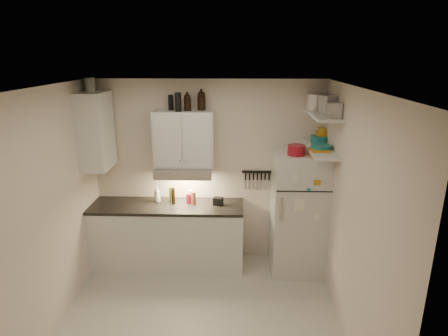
{
  "coord_description": "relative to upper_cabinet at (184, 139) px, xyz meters",
  "views": [
    {
      "loc": [
        0.39,
        -3.55,
        2.91
      ],
      "look_at": [
        0.25,
        0.9,
        1.55
      ],
      "focal_mm": 30.0,
      "sensor_mm": 36.0,
      "label": 1
    }
  ],
  "objects": [
    {
      "name": "side_jar",
      "position": [
        -1.2,
        -0.02,
        0.71
      ],
      "size": [
        0.13,
        0.13,
        0.17
      ],
      "primitive_type": "cylinder",
      "rotation": [
        0.0,
        0.0,
        0.0
      ],
      "color": "silver",
      "rests_on": "side_cabinet"
    },
    {
      "name": "growler_a",
      "position": [
        0.06,
        -0.0,
        0.49
      ],
      "size": [
        0.11,
        0.11,
        0.23
      ],
      "primitive_type": null,
      "rotation": [
        0.0,
        0.0,
        -0.12
      ],
      "color": "black",
      "rests_on": "upper_cabinet"
    },
    {
      "name": "stock_pot",
      "position": [
        1.73,
        0.03,
        0.49
      ],
      "size": [
        0.32,
        0.32,
        0.21
      ],
      "primitive_type": "cylinder",
      "rotation": [
        0.0,
        0.0,
        -0.1
      ],
      "color": "silver",
      "rests_on": "shelf_hi"
    },
    {
      "name": "side_cabinet",
      "position": [
        -1.14,
        -0.14,
        0.12
      ],
      "size": [
        0.33,
        0.55,
        1.0
      ],
      "primitive_type": "cube",
      "color": "silver",
      "rests_on": "left_wall"
    },
    {
      "name": "soap_bottle",
      "position": [
        -0.4,
        -0.03,
        -0.78
      ],
      "size": [
        0.1,
        0.1,
        0.26
      ],
      "primitive_type": "imported",
      "rotation": [
        0.0,
        0.0,
        -0.03
      ],
      "color": "silver",
      "rests_on": "countertop"
    },
    {
      "name": "shelf_hi",
      "position": [
        1.75,
        -0.31,
        0.38
      ],
      "size": [
        0.3,
        0.95,
        0.03
      ],
      "primitive_type": "cube",
      "color": "silver",
      "rests_on": "right_wall"
    },
    {
      "name": "ceiling",
      "position": [
        0.3,
        -1.33,
        0.78
      ],
      "size": [
        3.2,
        3.0,
        0.02
      ],
      "primitive_type": "cube",
      "color": "silver",
      "rests_on": "ground"
    },
    {
      "name": "pepper_mill",
      "position": [
        0.12,
        -0.1,
        -0.81
      ],
      "size": [
        0.06,
        0.06,
        0.18
      ],
      "primitive_type": "cylinder",
      "rotation": [
        0.0,
        0.0,
        -0.04
      ],
      "color": "brown",
      "rests_on": "countertop"
    },
    {
      "name": "spice_jar",
      "position": [
        1.61,
        -0.29,
        -0.07
      ],
      "size": [
        0.08,
        0.08,
        0.1
      ],
      "primitive_type": "cylinder",
      "rotation": [
        0.0,
        0.0,
        -0.33
      ],
      "color": "silver",
      "rests_on": "fridge"
    },
    {
      "name": "upper_cabinet",
      "position": [
        0.0,
        0.0,
        0.0
      ],
      "size": [
        0.8,
        0.33,
        0.75
      ],
      "primitive_type": "cube",
      "color": "silver",
      "rests_on": "back_wall"
    },
    {
      "name": "bowl_teal",
      "position": [
        1.81,
        0.02,
        -0.0
      ],
      "size": [
        0.23,
        0.23,
        0.09
      ],
      "primitive_type": "cylinder",
      "color": "#16747A",
      "rests_on": "shelf_lo"
    },
    {
      "name": "book_stack",
      "position": [
        1.72,
        -0.38,
        -0.08
      ],
      "size": [
        0.25,
        0.3,
        0.09
      ],
      "primitive_type": "cube",
      "rotation": [
        0.0,
        0.0,
        0.08
      ],
      "color": "#C68418",
      "rests_on": "fridge"
    },
    {
      "name": "fridge",
      "position": [
        1.55,
        -0.18,
        -0.98
      ],
      "size": [
        0.7,
        0.68,
        1.7
      ],
      "primitive_type": "cube",
      "color": "silver",
      "rests_on": "floor"
    },
    {
      "name": "base_cabinet",
      "position": [
        -0.25,
        -0.14,
        -1.39
      ],
      "size": [
        2.1,
        0.6,
        0.88
      ],
      "primitive_type": "cube",
      "color": "silver",
      "rests_on": "floor"
    },
    {
      "name": "thermos_a",
      "position": [
        -0.05,
        -0.08,
        0.5
      ],
      "size": [
        0.09,
        0.09,
        0.24
      ],
      "primitive_type": "cylinder",
      "rotation": [
        0.0,
        0.0,
        0.11
      ],
      "color": "black",
      "rests_on": "upper_cabinet"
    },
    {
      "name": "shelf_lo",
      "position": [
        1.75,
        -0.31,
        -0.07
      ],
      "size": [
        0.3,
        0.95,
        0.03
      ],
      "primitive_type": "cube",
      "color": "silver",
      "rests_on": "right_wall"
    },
    {
      "name": "red_jar",
      "position": [
        0.05,
        -0.06,
        -0.83
      ],
      "size": [
        0.09,
        0.09,
        0.14
      ],
      "primitive_type": "cylinder",
      "rotation": [
        0.0,
        0.0,
        0.37
      ],
      "color": "maroon",
      "rests_on": "countertop"
    },
    {
      "name": "knife_strip",
      "position": [
        1.0,
        0.15,
        -0.51
      ],
      "size": [
        0.42,
        0.02,
        0.03
      ],
      "primitive_type": "cube",
      "color": "black",
      "rests_on": "back_wall"
    },
    {
      "name": "growler_b",
      "position": [
        0.24,
        0.05,
        0.5
      ],
      "size": [
        0.14,
        0.14,
        0.26
      ],
      "primitive_type": null,
      "rotation": [
        0.0,
        0.0,
        0.4
      ],
      "color": "black",
      "rests_on": "upper_cabinet"
    },
    {
      "name": "oil_bottle",
      "position": [
        -0.21,
        -0.04,
        -0.79
      ],
      "size": [
        0.05,
        0.05,
        0.22
      ],
      "primitive_type": "cylinder",
      "rotation": [
        0.0,
        0.0,
        0.22
      ],
      "color": "#4E711C",
      "rests_on": "countertop"
    },
    {
      "name": "bowl_yellow",
      "position": [
        1.86,
        0.08,
        0.12
      ],
      "size": [
        0.14,
        0.14,
        0.05
      ],
      "primitive_type": "cylinder",
      "color": "#B98420",
      "rests_on": "bowl_orange"
    },
    {
      "name": "right_wall",
      "position": [
        1.91,
        -1.33,
        -0.53
      ],
      "size": [
        0.02,
        3.0,
        2.6
      ],
      "primitive_type": "cube",
      "color": "beige",
      "rests_on": "ground"
    },
    {
      "name": "vinegar_bottle",
      "position": [
        -0.16,
        -0.1,
        -0.79
      ],
      "size": [
        0.06,
        0.06,
        0.24
      ],
      "primitive_type": "cylinder",
      "rotation": [
        0.0,
        0.0,
        -0.34
      ],
      "color": "black",
      "rests_on": "countertop"
    },
    {
      "name": "plates",
      "position": [
        1.75,
        -0.34,
        -0.02
      ],
      "size": [
        0.33,
        0.33,
        0.06
      ],
      "primitive_type": "cylinder",
      "rotation": [
        0.0,
        0.0,
        0.43
      ],
      "color": "#16747A",
      "rests_on": "shelf_lo"
    },
    {
      "name": "floor",
      "position": [
        0.3,
        -1.33,
        -1.84
      ],
      "size": [
        3.2,
        3.0,
        0.02
      ],
      "primitive_type": "cube",
      "color": "beige",
      "rests_on": "ground"
    },
    {
      "name": "countertop",
      "position": [
        -0.25,
        -0.14,
        -0.93
      ],
      "size": [
        2.1,
        0.62,
        0.04
      ],
      "primitive_type": "cube",
      "color": "black",
      "rests_on": "base_cabinet"
    },
    {
      "name": "dutch_oven",
      "position": [
        1.45,
        -0.34,
        -0.06
      ],
      "size": [
        0.29,
        0.29,
        0.13
      ],
      "primitive_type": "cylinder",
      "rotation": [
        0.0,
        0.0,
        0.37
      ],
      "color": "maroon",
      "rests_on": "fridge"
    },
    {
      "name": "thermos_b",
      "position": [
        -0.17,
        0.05,
        0.47
      ],
      "size": [
        0.08,
        0.08,
        0.2
      ],
      "primitive_type": "cylinder",
      "rotation": [
        0.0,
        0.0,
        0.23
      ],
      "color": "black",
      "rests_on": "upper_cabinet"
    },
    {
      "name": "left_wall",
      "position": [
        -1.31,
        -1.33,
        -0.53
      ],
      "size": [
        0.02,
        3.0,
        2.6
      ],
      "primitive_type": "cube",
      "color": "beige",
      "rests_on": "ground"
    },
    {
      "name": "tin_a",
      "position": [
        1.83,
        -0.33,
        0.5
      ],
      "size": [
        0.28,
        0.26,
        0.22
      ],
      "primitive_type": "cube",
      "rotation": [
        0.0,
        0.0,
        0.34
      ],
      "color": "#AAAAAD",
      "rests_on": "shelf_hi"
    },
    {
      "name": "range_hood",
      "position": [
        0.0,
        -0.06,
        -0.44
      ],
      "size": [
        0.76,
        0.46,
        0.12
      ],
      "primitive_type": "cube",
      "color": "silver",
      "rests_on": "back_wall"
    },
    {
      "name": "clear_bottle",
      "position": [
        0.07,
        -0.05,
        -0.81
      ],
      "size": [
        0.08,
        0.08,
        0.19
      ],
      "primitive_type": "cylinder",
      "rotation": [
        0.0,
        0.0,
        -0.3
      ],
      "color": "silver",
      "rests_on": "countertop"
    },
    {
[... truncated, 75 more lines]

